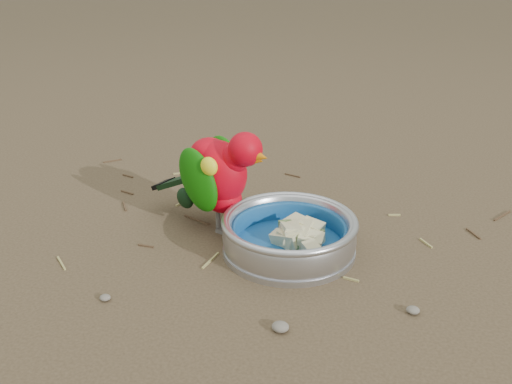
# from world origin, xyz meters

# --- Properties ---
(ground) EXTENTS (60.00, 60.00, 0.00)m
(ground) POSITION_xyz_m (0.00, 0.00, 0.00)
(ground) COLOR #4E3E2A
(food_bowl) EXTENTS (0.22, 0.22, 0.02)m
(food_bowl) POSITION_xyz_m (0.06, 0.08, 0.01)
(food_bowl) COLOR #B2B2BA
(food_bowl) RESTS_ON ground
(bowl_wall) EXTENTS (0.22, 0.22, 0.04)m
(bowl_wall) POSITION_xyz_m (0.06, 0.08, 0.04)
(bowl_wall) COLOR #B2B2BA
(bowl_wall) RESTS_ON food_bowl
(fruit_wedges) EXTENTS (0.13, 0.13, 0.03)m
(fruit_wedges) POSITION_xyz_m (0.06, 0.08, 0.03)
(fruit_wedges) COLOR beige
(fruit_wedges) RESTS_ON food_bowl
(lory_parrot) EXTENTS (0.25, 0.18, 0.18)m
(lory_parrot) POSITION_xyz_m (-0.07, 0.14, 0.09)
(lory_parrot) COLOR #C50212
(lory_parrot) RESTS_ON ground
(ground_debris) EXTENTS (0.90, 0.80, 0.01)m
(ground_debris) POSITION_xyz_m (-0.05, 0.05, 0.00)
(ground_debris) COLOR #A19654
(ground_debris) RESTS_ON ground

